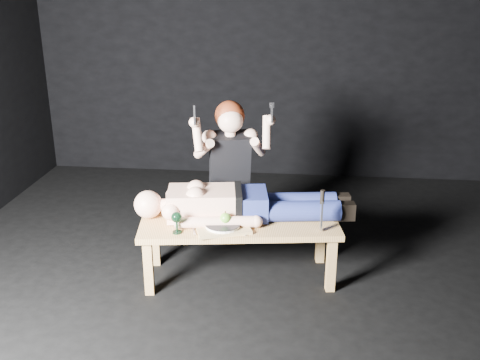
{
  "coord_description": "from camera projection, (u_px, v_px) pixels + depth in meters",
  "views": [
    {
      "loc": [
        0.32,
        -3.45,
        2.11
      ],
      "look_at": [
        -0.07,
        0.22,
        0.75
      ],
      "focal_mm": 41.5,
      "sensor_mm": 36.0,
      "label": 1
    }
  ],
  "objects": [
    {
      "name": "ground",
      "position": [
        247.0,
        288.0,
        3.98
      ],
      "size": [
        5.0,
        5.0,
        0.0
      ],
      "primitive_type": "plane",
      "color": "black",
      "rests_on": "ground"
    },
    {
      "name": "back_wall",
      "position": [
        270.0,
        38.0,
        5.8
      ],
      "size": [
        5.0,
        0.0,
        5.0
      ],
      "primitive_type": "plane",
      "rotation": [
        1.57,
        0.0,
        0.0
      ],
      "color": "black",
      "rests_on": "ground"
    },
    {
      "name": "table",
      "position": [
        239.0,
        249.0,
        4.07
      ],
      "size": [
        1.48,
        0.73,
        0.45
      ],
      "primitive_type": "cube",
      "rotation": [
        0.0,
        0.0,
        0.14
      ],
      "color": "tan",
      "rests_on": "ground"
    },
    {
      "name": "lying_man",
      "position": [
        245.0,
        200.0,
        4.03
      ],
      "size": [
        1.45,
        0.62,
        0.26
      ],
      "primitive_type": null,
      "rotation": [
        0.0,
        0.0,
        0.14
      ],
      "color": "#D9A288",
      "rests_on": "table"
    },
    {
      "name": "kneeling_woman",
      "position": [
        229.0,
        172.0,
        4.43
      ],
      "size": [
        0.83,
        0.9,
        1.27
      ],
      "primitive_type": null,
      "rotation": [
        0.0,
        0.0,
        0.23
      ],
      "color": "black",
      "rests_on": "ground"
    },
    {
      "name": "serving_tray",
      "position": [
        223.0,
        228.0,
        3.86
      ],
      "size": [
        0.43,
        0.37,
        0.02
      ],
      "primitive_type": "cube",
      "rotation": [
        0.0,
        0.0,
        0.32
      ],
      "color": "tan",
      "rests_on": "table"
    },
    {
      "name": "plate",
      "position": [
        223.0,
        225.0,
        3.86
      ],
      "size": [
        0.31,
        0.31,
        0.02
      ],
      "primitive_type": "cylinder",
      "rotation": [
        0.0,
        0.0,
        0.32
      ],
      "color": "white",
      "rests_on": "serving_tray"
    },
    {
      "name": "apple",
      "position": [
        225.0,
        218.0,
        3.84
      ],
      "size": [
        0.08,
        0.08,
        0.08
      ],
      "primitive_type": "sphere",
      "color": "#449221",
      "rests_on": "plate"
    },
    {
      "name": "goblet",
      "position": [
        177.0,
        223.0,
        3.79
      ],
      "size": [
        0.08,
        0.08,
        0.15
      ],
      "primitive_type": null,
      "rotation": [
        0.0,
        0.0,
        0.14
      ],
      "color": "black",
      "rests_on": "table"
    },
    {
      "name": "fork_flat",
      "position": [
        194.0,
        230.0,
        3.84
      ],
      "size": [
        0.06,
        0.15,
        0.01
      ],
      "primitive_type": "cube",
      "rotation": [
        0.0,
        0.0,
        0.32
      ],
      "color": "#B2B2B7",
      "rests_on": "table"
    },
    {
      "name": "knife_flat",
      "position": [
        247.0,
        231.0,
        3.83
      ],
      "size": [
        0.02,
        0.15,
        0.01
      ],
      "primitive_type": "cube",
      "rotation": [
        0.0,
        0.0,
        -0.04
      ],
      "color": "#B2B2B7",
      "rests_on": "table"
    },
    {
      "name": "spoon_flat",
      "position": [
        243.0,
        227.0,
        3.89
      ],
      "size": [
        0.14,
        0.08,
        0.01
      ],
      "primitive_type": "cube",
      "rotation": [
        0.0,
        0.0,
        1.11
      ],
      "color": "#B2B2B7",
      "rests_on": "table"
    },
    {
      "name": "carving_knife",
      "position": [
        322.0,
        211.0,
        3.78
      ],
      "size": [
        0.04,
        0.05,
        0.3
      ],
      "primitive_type": null,
      "rotation": [
        0.0,
        0.0,
        0.14
      ],
      "color": "#B2B2B7",
      "rests_on": "table"
    }
  ]
}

